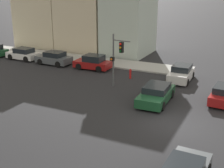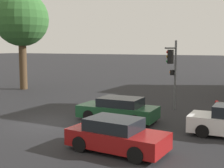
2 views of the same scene
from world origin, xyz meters
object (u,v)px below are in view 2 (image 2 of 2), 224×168
traffic_signal (172,65)px  crossing_car_1 (118,109)px  street_tree (22,20)px  fire_hydrant (216,107)px  crossing_car_0 (117,135)px

traffic_signal → crossing_car_1: bearing=73.4°
street_tree → traffic_signal: 17.02m
traffic_signal → fire_hydrant: 3.81m
crossing_car_1 → traffic_signal: bearing=-116.0°
street_tree → fire_hydrant: bearing=-10.6°
fire_hydrant → crossing_car_0: bearing=-105.6°
crossing_car_0 → crossing_car_1: size_ratio=0.90×
traffic_signal → crossing_car_0: (0.41, -8.92, -2.35)m
street_tree → crossing_car_0: 21.65m
street_tree → crossing_car_1: bearing=-28.1°
crossing_car_1 → street_tree: bearing=-30.2°
street_tree → crossing_car_0: street_tree is taller
traffic_signal → crossing_car_0: 9.24m
crossing_car_1 → fire_hydrant: (4.73, 4.11, -0.16)m
traffic_signal → crossing_car_1: size_ratio=1.02×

